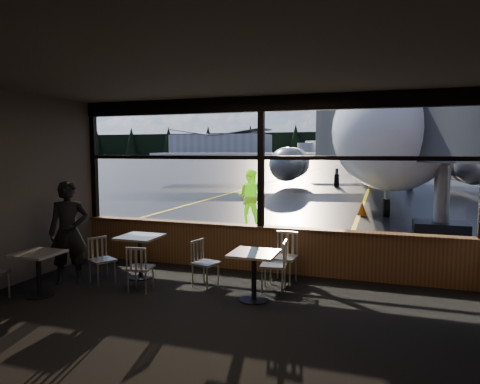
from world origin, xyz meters
The scene contains 29 objects.
ground_plane centered at (0.00, 120.00, 0.00)m, with size 520.00×520.00×0.00m, color black.
carpet_floor centered at (0.00, -3.00, 0.01)m, with size 8.00×6.00×0.01m, color black.
ceiling centered at (0.00, -3.00, 3.50)m, with size 8.00×6.00×0.04m, color #38332D.
wall_back centered at (0.00, -6.00, 1.75)m, with size 8.00×0.04×3.50m, color #463E38.
window_sill centered at (0.00, 0.00, 0.45)m, with size 8.00×0.28×0.90m, color brown.
window_header centered at (0.00, 0.00, 3.35)m, with size 8.00×0.18×0.30m, color black.
mullion_left centered at (-3.95, 0.00, 2.20)m, with size 0.12×0.12×2.60m, color black.
mullion_centre centered at (0.00, 0.00, 2.20)m, with size 0.12×0.12×2.60m, color black.
window_transom centered at (0.00, 0.00, 2.30)m, with size 8.00×0.10×0.08m, color black.
airliner centered at (1.75, 20.86, 5.64)m, with size 30.79×36.94×11.29m, color white, non-canonical shape.
jet_bridge centered at (3.60, 5.50, 2.43)m, with size 9.12×11.14×4.86m, color #2E2E31, non-canonical shape.
cafe_table_near centered at (0.37, -1.71, 0.40)m, with size 0.73×0.73×0.81m, color #9C958F, non-canonical shape.
cafe_table_mid centered at (-2.05, -1.20, 0.41)m, with size 0.75×0.75×0.82m, color #A29D95, non-canonical shape.
cafe_table_left centered at (-3.11, -2.64, 0.38)m, with size 0.68×0.68×0.75m, color #ACA79E, non-canonical shape.
chair_near_e centered at (0.55, -1.13, 0.45)m, with size 0.49×0.49×0.90m, color #B9B4A7, non-canonical shape.
chair_near_w centered at (-0.66, -1.29, 0.42)m, with size 0.46×0.46×0.85m, color #B8B4A6, non-canonical shape.
chair_near_n centered at (0.62, -0.64, 0.47)m, with size 0.52×0.52×0.95m, color beige, non-canonical shape.
chair_mid_s centered at (-1.62, -1.90, 0.42)m, with size 0.45×0.45×0.83m, color beige, non-canonical shape.
chair_mid_w centered at (-2.55, -1.70, 0.42)m, with size 0.46×0.46×0.85m, color #B4AFA2, non-canonical shape.
passenger centered at (-3.11, -1.89, 0.95)m, with size 0.69×0.45×1.90m, color black.
ground_crew centered at (-1.85, 5.27, 0.91)m, with size 0.89×0.69×1.83m, color #BFF219.
cone_nose centered at (1.61, 8.51, 0.26)m, with size 0.37×0.37×0.52m, color #EC5407.
cone_wing centered at (-5.88, 19.19, 0.25)m, with size 0.36×0.36×0.50m, color #EF4C07.
hangar_left centered at (-70.00, 180.00, 5.50)m, with size 45.00×18.00×11.00m, color silver, non-canonical shape.
hangar_mid centered at (0.00, 185.00, 5.00)m, with size 38.00×15.00×10.00m, color silver, non-canonical shape.
fuel_tank_a centered at (-30.00, 182.00, 3.00)m, with size 8.00×8.00×6.00m, color silver.
fuel_tank_b centered at (-20.00, 182.00, 3.00)m, with size 8.00×8.00×6.00m, color silver.
fuel_tank_c centered at (-10.00, 182.00, 3.00)m, with size 8.00×8.00×6.00m, color silver.
treeline centered at (0.00, 210.00, 6.00)m, with size 360.00×3.00×12.00m, color black.
Camera 1 is at (2.29, -8.20, 2.43)m, focal length 32.00 mm.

